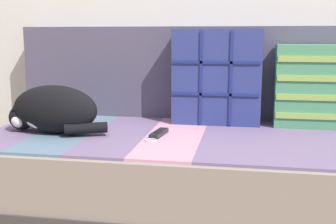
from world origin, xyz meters
TOP-DOWN VIEW (x-y plane):
  - couch at (0.00, 0.11)m, footprint 2.14×0.87m
  - sofa_backrest at (0.00, 0.48)m, footprint 2.10×0.14m
  - throw_pillow_quilted at (-0.08, 0.33)m, footprint 0.39×0.14m
  - throw_pillow_striped at (0.39, 0.33)m, footprint 0.42×0.14m
  - sleeping_cat at (-0.73, 0.02)m, footprint 0.45×0.22m
  - game_remote_near at (-0.29, 0.04)m, footprint 0.07×0.19m

SIDE VIEW (x-z plane):
  - couch at x=0.00m, z-range 0.00..0.39m
  - game_remote_near at x=-0.29m, z-range 0.39..0.41m
  - sleeping_cat at x=-0.73m, z-range 0.38..0.58m
  - throw_pillow_striped at x=0.39m, z-range 0.39..0.75m
  - throw_pillow_quilted at x=-0.08m, z-range 0.39..0.81m
  - sofa_backrest at x=0.00m, z-range 0.39..0.83m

